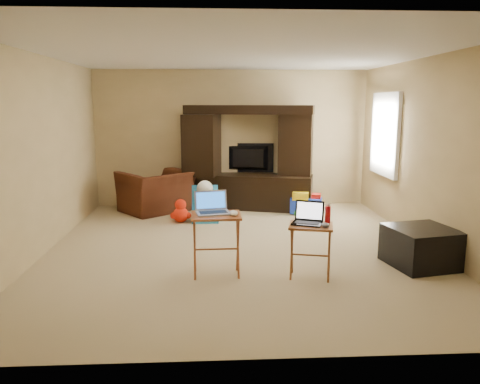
{
  "coord_description": "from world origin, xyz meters",
  "views": [
    {
      "loc": [
        -0.31,
        -5.96,
        1.89
      ],
      "look_at": [
        0.0,
        -0.2,
        0.8
      ],
      "focal_mm": 35.0,
      "sensor_mm": 36.0,
      "label": 1
    }
  ],
  "objects": [
    {
      "name": "wall_right",
      "position": [
        2.5,
        0.0,
        1.25
      ],
      "size": [
        0.0,
        5.5,
        5.5
      ],
      "primitive_type": "plane",
      "rotation": [
        1.57,
        0.0,
        -1.57
      ],
      "color": "tan",
      "rests_on": "ground"
    },
    {
      "name": "laptop_right",
      "position": [
        0.68,
        -1.09,
        0.72
      ],
      "size": [
        0.39,
        0.36,
        0.24
      ],
      "primitive_type": "cube",
      "rotation": [
        0.0,
        0.0,
        -0.39
      ],
      "color": "black",
      "rests_on": "tray_table_right"
    },
    {
      "name": "wall_back",
      "position": [
        0.0,
        2.75,
        1.25
      ],
      "size": [
        5.0,
        0.0,
        5.0
      ],
      "primitive_type": "plane",
      "rotation": [
        1.57,
        0.0,
        0.0
      ],
      "color": "tan",
      "rests_on": "ground"
    },
    {
      "name": "entertainment_center",
      "position": [
        0.31,
        2.43,
        0.93
      ],
      "size": [
        2.35,
        1.15,
        1.87
      ],
      "primitive_type": "cube",
      "rotation": [
        0.0,
        0.0,
        -0.26
      ],
      "color": "black",
      "rests_on": "floor"
    },
    {
      "name": "mouse_left",
      "position": [
        -0.11,
        -1.04,
        0.73
      ],
      "size": [
        0.11,
        0.15,
        0.06
      ],
      "primitive_type": "ellipsoid",
      "rotation": [
        0.0,
        0.0,
        0.11
      ],
      "color": "silver",
      "rests_on": "tray_table_left"
    },
    {
      "name": "television",
      "position": [
        0.31,
        2.66,
        0.89
      ],
      "size": [
        0.95,
        0.21,
        0.55
      ],
      "primitive_type": "imported",
      "rotation": [
        0.0,
        0.0,
        3.05
      ],
      "color": "black",
      "rests_on": "entertainment_center"
    },
    {
      "name": "child_rocker",
      "position": [
        -0.48,
        1.5,
        0.29
      ],
      "size": [
        0.44,
        0.5,
        0.58
      ],
      "primitive_type": null,
      "rotation": [
        0.0,
        0.0,
        0.02
      ],
      "color": "#1C6C9A",
      "rests_on": "floor"
    },
    {
      "name": "window_pane",
      "position": [
        2.48,
        1.55,
        1.4
      ],
      "size": [
        0.0,
        1.2,
        1.2
      ],
      "primitive_type": "plane",
      "rotation": [
        1.57,
        0.0,
        -1.57
      ],
      "color": "white",
      "rests_on": "ground"
    },
    {
      "name": "ottoman",
      "position": [
        2.11,
        -0.78,
        0.23
      ],
      "size": [
        0.84,
        0.84,
        0.46
      ],
      "primitive_type": "cube",
      "rotation": [
        0.0,
        0.0,
        0.2
      ],
      "color": "black",
      "rests_on": "floor"
    },
    {
      "name": "water_bottle",
      "position": [
        0.92,
        -1.03,
        0.7
      ],
      "size": [
        0.06,
        0.06,
        0.19
      ],
      "primitive_type": "cylinder",
      "color": "red",
      "rests_on": "tray_table_right"
    },
    {
      "name": "push_toy",
      "position": [
        1.26,
        1.89,
        0.2
      ],
      "size": [
        0.62,
        0.52,
        0.41
      ],
      "primitive_type": null,
      "rotation": [
        0.0,
        0.0,
        -0.27
      ],
      "color": "blue",
      "rests_on": "floor"
    },
    {
      "name": "tray_table_left",
      "position": [
        -0.3,
        -0.97,
        0.35
      ],
      "size": [
        0.55,
        0.44,
        0.7
      ],
      "primitive_type": "cube",
      "rotation": [
        0.0,
        0.0,
        0.03
      ],
      "color": "#9C4D25",
      "rests_on": "floor"
    },
    {
      "name": "tray_table_right",
      "position": [
        0.72,
        -1.11,
        0.3
      ],
      "size": [
        0.54,
        0.47,
        0.6
      ],
      "primitive_type": "cube",
      "rotation": [
        0.0,
        0.0,
        -0.24
      ],
      "color": "#9E5D26",
      "rests_on": "floor"
    },
    {
      "name": "wall_left",
      "position": [
        -2.5,
        0.0,
        1.25
      ],
      "size": [
        0.0,
        5.5,
        5.5
      ],
      "primitive_type": "plane",
      "rotation": [
        1.57,
        0.0,
        1.57
      ],
      "color": "tan",
      "rests_on": "ground"
    },
    {
      "name": "recliner",
      "position": [
        -1.35,
        2.23,
        0.36
      ],
      "size": [
        1.48,
        1.46,
        0.72
      ],
      "primitive_type": "imported",
      "rotation": [
        0.0,
        0.0,
        3.83
      ],
      "color": "#49200F",
      "rests_on": "floor"
    },
    {
      "name": "wall_front",
      "position": [
        0.0,
        -2.75,
        1.25
      ],
      "size": [
        5.0,
        0.0,
        5.0
      ],
      "primitive_type": "plane",
      "rotation": [
        -1.57,
        0.0,
        0.0
      ],
      "color": "tan",
      "rests_on": "ground"
    },
    {
      "name": "window_frame",
      "position": [
        2.46,
        1.55,
        1.4
      ],
      "size": [
        0.06,
        1.14,
        1.34
      ],
      "primitive_type": "cube",
      "color": "white",
      "rests_on": "ground"
    },
    {
      "name": "floor",
      "position": [
        0.0,
        0.0,
        0.0
      ],
      "size": [
        5.5,
        5.5,
        0.0
      ],
      "primitive_type": "plane",
      "color": "tan",
      "rests_on": "ground"
    },
    {
      "name": "ceiling",
      "position": [
        0.0,
        0.0,
        2.5
      ],
      "size": [
        5.5,
        5.5,
        0.0
      ],
      "primitive_type": "plane",
      "rotation": [
        3.14,
        0.0,
        0.0
      ],
      "color": "silver",
      "rests_on": "ground"
    },
    {
      "name": "mouse_right",
      "position": [
        0.85,
        -1.23,
        0.63
      ],
      "size": [
        0.09,
        0.13,
        0.05
      ],
      "primitive_type": "ellipsoid",
      "rotation": [
        0.0,
        0.0,
        -0.1
      ],
      "color": "#45444A",
      "rests_on": "tray_table_right"
    },
    {
      "name": "plush_toy",
      "position": [
        -0.87,
        1.44,
        0.19
      ],
      "size": [
        0.35,
        0.29,
        0.39
      ],
      "primitive_type": null,
      "color": "red",
      "rests_on": "floor"
    },
    {
      "name": "laptop_left",
      "position": [
        -0.33,
        -0.94,
        0.82
      ],
      "size": [
        0.42,
        0.36,
        0.24
      ],
      "primitive_type": "cube",
      "rotation": [
        0.0,
        0.0,
        0.19
      ],
      "color": "#A9A9AD",
      "rests_on": "tray_table_left"
    }
  ]
}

